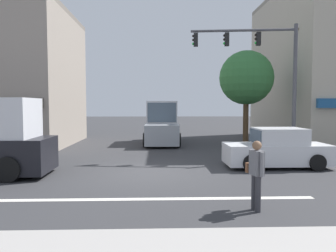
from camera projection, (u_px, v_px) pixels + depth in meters
ground_plane at (149, 172)px, 12.19m from camera, size 120.00×120.00×0.00m
lane_marking_stripe at (146, 199)px, 8.70m from camera, size 9.00×0.24×0.01m
street_tree at (246, 78)px, 19.33m from camera, size 3.19×3.19×5.71m
utility_pole_far_right at (307, 83)px, 19.00m from camera, size 1.40×0.22×7.27m
traffic_light_mast at (266, 66)px, 15.13m from camera, size 4.87×0.74×6.20m
box_truck_parked_curbside at (162, 124)px, 21.40m from camera, size 2.30×5.63×2.75m
sedan_waiting_far at (277, 150)px, 13.16m from camera, size 4.11×1.89×1.58m
pedestrian_foreground_with_bag at (256, 171)px, 7.70m from camera, size 0.32×0.69×1.67m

